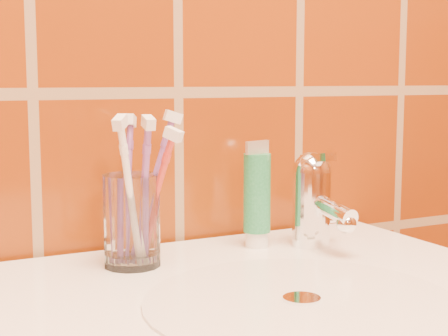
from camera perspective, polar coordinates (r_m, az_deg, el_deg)
glass_tumbler at (r=0.77m, az=-7.70°, el=-4.35°), size 0.07×0.07×0.10m
toothpaste_tube at (r=0.85m, az=2.76°, el=-2.48°), size 0.04×0.03×0.13m
faucet at (r=0.86m, az=7.46°, el=-2.35°), size 0.05×0.11×0.12m
toothbrush_0 at (r=0.74m, az=-7.80°, el=-2.25°), size 0.12×0.13×0.19m
toothbrush_1 at (r=0.79m, az=-8.02°, el=-1.77°), size 0.10×0.12×0.19m
toothbrush_2 at (r=0.78m, az=-6.02°, el=-1.67°), size 0.09×0.09×0.18m
toothbrush_3 at (r=0.75m, az=-6.68°, el=-2.15°), size 0.03×0.11×0.19m
toothbrush_4 at (r=0.76m, az=-5.80°, el=-2.52°), size 0.11×0.13×0.18m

